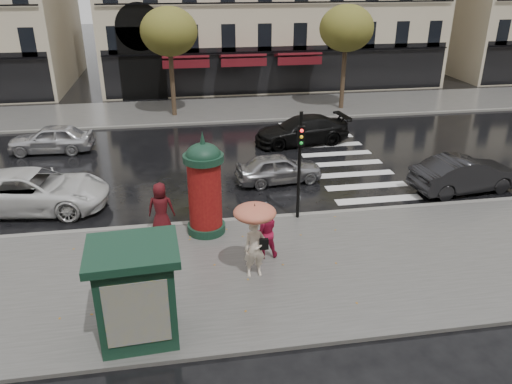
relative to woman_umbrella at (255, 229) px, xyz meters
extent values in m
plane|color=black|center=(-0.11, 0.73, -1.70)|extent=(160.00, 160.00, 0.00)
cube|color=#474744|center=(-0.11, 0.23, -1.64)|extent=(90.00, 7.00, 0.12)
cube|color=#474744|center=(-0.11, 19.73, -1.64)|extent=(90.00, 6.00, 0.12)
cube|color=slate|center=(-0.11, 3.73, -1.63)|extent=(90.00, 0.25, 0.14)
cube|color=slate|center=(-0.11, 16.73, -1.63)|extent=(90.00, 0.25, 0.14)
cube|color=silver|center=(5.89, 10.33, -1.69)|extent=(3.60, 11.75, 0.01)
cylinder|color=#38281C|center=(-2.11, 18.73, 0.90)|extent=(0.28, 0.28, 5.20)
ellipsoid|color=#4E6820|center=(-2.11, 18.73, 3.50)|extent=(3.40, 3.40, 2.89)
cylinder|color=#38281C|center=(8.89, 18.73, 0.90)|extent=(0.28, 0.28, 5.20)
ellipsoid|color=#4E6820|center=(8.89, 18.73, 3.50)|extent=(3.40, 3.40, 2.89)
imported|color=beige|center=(0.00, 0.00, -0.68)|extent=(0.68, 0.46, 1.79)
cylinder|color=black|center=(0.00, 0.00, -0.08)|extent=(0.02, 0.02, 1.14)
ellipsoid|color=#B3212D|center=(0.00, 0.00, 0.52)|extent=(1.24, 1.24, 0.44)
cone|color=black|center=(0.00, 0.00, 0.77)|extent=(0.04, 0.04, 0.10)
cube|color=black|center=(0.26, -0.07, -0.50)|extent=(0.26, 0.12, 0.33)
imported|color=maroon|center=(0.48, 1.03, -0.69)|extent=(0.87, 0.68, 1.77)
imported|color=#430D11|center=(-2.76, 3.13, -0.64)|extent=(0.98, 0.70, 1.87)
cylinder|color=#133223|center=(-1.24, 2.98, -1.43)|extent=(1.33, 1.33, 0.28)
cylinder|color=maroon|center=(-1.24, 2.98, -0.11)|extent=(1.14, 1.14, 2.37)
cylinder|color=#133223|center=(-1.24, 2.98, 1.17)|extent=(1.36, 1.36, 0.24)
ellipsoid|color=#133223|center=(-1.24, 2.98, 1.26)|extent=(1.17, 1.17, 0.82)
cone|color=#133223|center=(-1.24, 2.98, 1.88)|extent=(0.19, 0.19, 0.43)
cylinder|color=black|center=(2.19, 3.53, 0.44)|extent=(0.12, 0.12, 4.03)
cube|color=black|center=(2.16, 3.31, 1.65)|extent=(0.27, 0.21, 0.71)
cube|color=#133223|center=(-3.27, -2.27, -0.39)|extent=(1.88, 1.56, 2.37)
cube|color=#133223|center=(-3.27, -2.27, 0.91)|extent=(2.24, 1.92, 0.20)
imported|color=#98979C|center=(2.24, 7.23, -1.06)|extent=(3.91, 1.91, 1.28)
imported|color=black|center=(9.73, 5.02, -0.94)|extent=(4.72, 2.13, 1.50)
imported|color=silver|center=(-7.65, 6.09, -0.91)|extent=(5.96, 3.31, 1.58)
imported|color=black|center=(4.52, 12.25, -0.97)|extent=(5.25, 2.63, 1.46)
imported|color=silver|center=(-8.38, 12.97, -0.99)|extent=(4.25, 1.89, 1.42)
camera|label=1|loc=(-2.05, -12.60, 6.88)|focal=35.00mm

